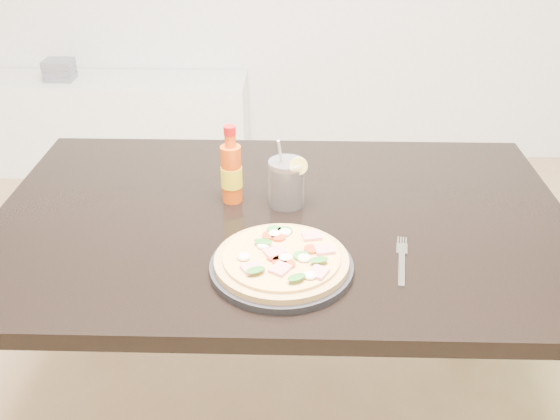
{
  "coord_description": "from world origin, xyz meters",
  "views": [
    {
      "loc": [
        0.16,
        -1.04,
        1.51
      ],
      "look_at": [
        0.13,
        0.15,
        0.83
      ],
      "focal_mm": 40.0,
      "sensor_mm": 36.0,
      "label": 1
    }
  ],
  "objects_px": {
    "dining_table": "(281,243)",
    "cola_cup": "(286,184)",
    "pizza": "(282,259)",
    "hot_sauce_bottle": "(231,172)",
    "fork": "(402,259)",
    "plate": "(281,267)",
    "media_console": "(116,124)"
  },
  "relations": [
    {
      "from": "plate",
      "to": "media_console",
      "type": "bearing_deg",
      "value": 114.75
    },
    {
      "from": "hot_sauce_bottle",
      "to": "cola_cup",
      "type": "bearing_deg",
      "value": -5.58
    },
    {
      "from": "dining_table",
      "to": "cola_cup",
      "type": "distance_m",
      "value": 0.15
    },
    {
      "from": "dining_table",
      "to": "pizza",
      "type": "bearing_deg",
      "value": -88.24
    },
    {
      "from": "plate",
      "to": "hot_sauce_bottle",
      "type": "xyz_separation_m",
      "value": [
        -0.13,
        0.3,
        0.07
      ]
    },
    {
      "from": "dining_table",
      "to": "fork",
      "type": "bearing_deg",
      "value": -35.87
    },
    {
      "from": "cola_cup",
      "to": "media_console",
      "type": "height_order",
      "value": "cola_cup"
    },
    {
      "from": "dining_table",
      "to": "plate",
      "type": "relative_size",
      "value": 4.63
    },
    {
      "from": "plate",
      "to": "fork",
      "type": "xyz_separation_m",
      "value": [
        0.26,
        0.04,
        -0.01
      ]
    },
    {
      "from": "plate",
      "to": "dining_table",
      "type": "bearing_deg",
      "value": 91.51
    },
    {
      "from": "plate",
      "to": "media_console",
      "type": "distance_m",
      "value": 2.3
    },
    {
      "from": "fork",
      "to": "cola_cup",
      "type": "bearing_deg",
      "value": 144.62
    },
    {
      "from": "pizza",
      "to": "hot_sauce_bottle",
      "type": "xyz_separation_m",
      "value": [
        -0.13,
        0.3,
        0.05
      ]
    },
    {
      "from": "cola_cup",
      "to": "fork",
      "type": "height_order",
      "value": "cola_cup"
    },
    {
      "from": "plate",
      "to": "fork",
      "type": "distance_m",
      "value": 0.26
    },
    {
      "from": "dining_table",
      "to": "plate",
      "type": "xyz_separation_m",
      "value": [
        0.01,
        -0.23,
        0.09
      ]
    },
    {
      "from": "dining_table",
      "to": "fork",
      "type": "height_order",
      "value": "fork"
    },
    {
      "from": "dining_table",
      "to": "pizza",
      "type": "distance_m",
      "value": 0.26
    },
    {
      "from": "plate",
      "to": "media_console",
      "type": "xyz_separation_m",
      "value": [
        -0.94,
        2.04,
        -0.51
      ]
    },
    {
      "from": "hot_sauce_bottle",
      "to": "fork",
      "type": "height_order",
      "value": "hot_sauce_bottle"
    },
    {
      "from": "plate",
      "to": "cola_cup",
      "type": "bearing_deg",
      "value": 88.96
    },
    {
      "from": "pizza",
      "to": "hot_sauce_bottle",
      "type": "relative_size",
      "value": 1.4
    },
    {
      "from": "media_console",
      "to": "plate",
      "type": "bearing_deg",
      "value": -65.25
    },
    {
      "from": "media_console",
      "to": "fork",
      "type": "bearing_deg",
      "value": -59.0
    },
    {
      "from": "pizza",
      "to": "media_console",
      "type": "bearing_deg",
      "value": 114.78
    },
    {
      "from": "dining_table",
      "to": "plate",
      "type": "bearing_deg",
      "value": -88.49
    },
    {
      "from": "media_console",
      "to": "pizza",
      "type": "bearing_deg",
      "value": -65.22
    },
    {
      "from": "hot_sauce_bottle",
      "to": "dining_table",
      "type": "bearing_deg",
      "value": -27.94
    },
    {
      "from": "hot_sauce_bottle",
      "to": "cola_cup",
      "type": "relative_size",
      "value": 1.12
    },
    {
      "from": "pizza",
      "to": "hot_sauce_bottle",
      "type": "height_order",
      "value": "hot_sauce_bottle"
    },
    {
      "from": "plate",
      "to": "fork",
      "type": "relative_size",
      "value": 1.61
    },
    {
      "from": "dining_table",
      "to": "hot_sauce_bottle",
      "type": "distance_m",
      "value": 0.22
    }
  ]
}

